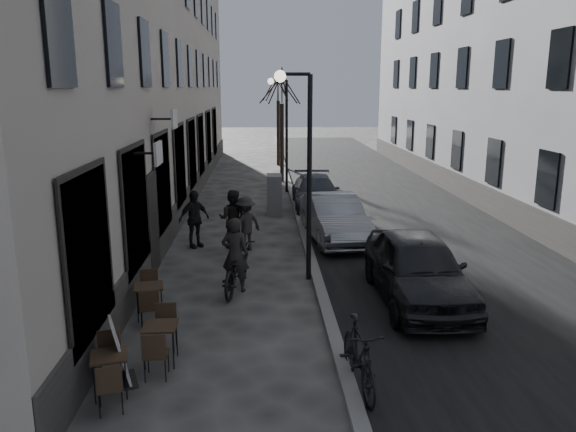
{
  "coord_description": "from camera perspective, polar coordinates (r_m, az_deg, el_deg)",
  "views": [
    {
      "loc": [
        -1.16,
        -7.34,
        4.71
      ],
      "look_at": [
        -0.55,
        5.27,
        1.8
      ],
      "focal_mm": 35.0,
      "sensor_mm": 36.0,
      "label": 1
    }
  ],
  "objects": [
    {
      "name": "building_left",
      "position": [
        24.55,
        -15.06,
        20.27
      ],
      "size": [
        4.0,
        35.0,
        16.0
      ],
      "primitive_type": "cube",
      "color": "#A49A89",
      "rests_on": "ground"
    },
    {
      "name": "tree_far",
      "position": [
        34.36,
        -1.02,
        12.91
      ],
      "size": [
        2.4,
        2.4,
        5.7
      ],
      "color": "black",
      "rests_on": "ground"
    },
    {
      "name": "ground",
      "position": [
        8.8,
        5.56,
        -19.45
      ],
      "size": [
        120.0,
        120.0,
        0.0
      ],
      "primitive_type": "plane",
      "color": "#383633",
      "rests_on": "ground"
    },
    {
      "name": "streetlamp_near",
      "position": [
        13.47,
        1.47,
        6.37
      ],
      "size": [
        0.9,
        0.28,
        5.09
      ],
      "color": "black",
      "rests_on": "ground"
    },
    {
      "name": "utility_cabinet",
      "position": [
        21.12,
        -1.41,
        2.18
      ],
      "size": [
        0.55,
        1.0,
        1.5
      ],
      "primitive_type": "cube",
      "rotation": [
        0.0,
        0.0,
        -0.0
      ],
      "color": "slate",
      "rests_on": "ground"
    },
    {
      "name": "car_mid",
      "position": [
        17.6,
        4.73,
        -0.2
      ],
      "size": [
        1.93,
        4.43,
        1.42
      ],
      "primitive_type": "imported",
      "rotation": [
        0.0,
        0.0,
        0.1
      ],
      "color": "gray",
      "rests_on": "ground"
    },
    {
      "name": "sign_board",
      "position": [
        9.77,
        -16.56,
        -13.55
      ],
      "size": [
        0.55,
        0.69,
        1.07
      ],
      "rotation": [
        0.0,
        0.0,
        0.34
      ],
      "color": "black",
      "rests_on": "ground"
    },
    {
      "name": "bicycle",
      "position": [
        13.29,
        -5.35,
        -5.35
      ],
      "size": [
        1.09,
        2.17,
        1.09
      ],
      "primitive_type": "imported",
      "rotation": [
        0.0,
        0.0,
        2.96
      ],
      "color": "black",
      "rests_on": "ground"
    },
    {
      "name": "building_right",
      "position": [
        26.32,
        22.47,
        19.24
      ],
      "size": [
        4.0,
        35.0,
        16.0
      ],
      "primitive_type": "cube",
      "color": "gray",
      "rests_on": "ground"
    },
    {
      "name": "road",
      "position": [
        24.34,
        9.18,
        1.67
      ],
      "size": [
        7.3,
        60.0,
        0.0
      ],
      "primitive_type": "cube",
      "color": "black",
      "rests_on": "ground"
    },
    {
      "name": "streetlamp_far",
      "position": [
        25.41,
        -0.53,
        9.49
      ],
      "size": [
        0.9,
        0.28,
        5.09
      ],
      "color": "black",
      "rests_on": "ground"
    },
    {
      "name": "pedestrian_mid",
      "position": [
        16.47,
        -4.35,
        -0.78
      ],
      "size": [
        1.18,
        1.1,
        1.6
      ],
      "primitive_type": "imported",
      "rotation": [
        0.0,
        0.0,
        3.8
      ],
      "color": "#2B2925",
      "rests_on": "ground"
    },
    {
      "name": "bistro_set_c",
      "position": [
        12.14,
        -13.89,
        -8.07
      ],
      "size": [
        0.67,
        1.45,
        0.83
      ],
      "rotation": [
        0.0,
        0.0,
        0.19
      ],
      "color": "black",
      "rests_on": "ground"
    },
    {
      "name": "pedestrian_near",
      "position": [
        16.75,
        -5.65,
        -0.29
      ],
      "size": [
        0.99,
        0.86,
        1.77
      ],
      "primitive_type": "imported",
      "rotation": [
        0.0,
        0.0,
        2.9
      ],
      "color": "black",
      "rests_on": "ground"
    },
    {
      "name": "tree_near",
      "position": [
        28.36,
        -0.63,
        12.9
      ],
      "size": [
        2.4,
        2.4,
        5.7
      ],
      "color": "black",
      "rests_on": "ground"
    },
    {
      "name": "car_far",
      "position": [
        22.3,
        2.85,
        2.44
      ],
      "size": [
        1.81,
        4.38,
        1.27
      ],
      "primitive_type": "imported",
      "rotation": [
        0.0,
        0.0,
        -0.01
      ],
      "color": "#383B42",
      "rests_on": "ground"
    },
    {
      "name": "bistro_set_a",
      "position": [
        9.46,
        -17.65,
        -14.72
      ],
      "size": [
        0.7,
        1.4,
        0.8
      ],
      "rotation": [
        0.0,
        0.0,
        0.25
      ],
      "color": "black",
      "rests_on": "ground"
    },
    {
      "name": "pedestrian_far",
      "position": [
        16.95,
        -9.52,
        -0.3
      ],
      "size": [
        1.06,
        0.96,
        1.73
      ],
      "primitive_type": "imported",
      "rotation": [
        0.0,
        0.0,
        0.66
      ],
      "color": "black",
      "rests_on": "ground"
    },
    {
      "name": "moped",
      "position": [
        9.2,
        7.21,
        -13.94
      ],
      "size": [
        0.7,
        1.92,
        1.13
      ],
      "primitive_type": "imported",
      "rotation": [
        0.0,
        0.0,
        0.09
      ],
      "color": "black",
      "rests_on": "ground"
    },
    {
      "name": "car_near",
      "position": [
        12.89,
        13.01,
        -5.15
      ],
      "size": [
        1.83,
        4.54,
        1.55
      ],
      "primitive_type": "imported",
      "rotation": [
        0.0,
        0.0,
        -0.0
      ],
      "color": "black",
      "rests_on": "ground"
    },
    {
      "name": "cyclist_rider",
      "position": [
        13.18,
        -5.38,
        -3.92
      ],
      "size": [
        0.72,
        0.54,
        1.78
      ],
      "primitive_type": "imported",
      "rotation": [
        0.0,
        0.0,
        2.96
      ],
      "color": "black",
      "rests_on": "ground"
    },
    {
      "name": "kerb",
      "position": [
        23.84,
        0.56,
        1.74
      ],
      "size": [
        0.25,
        60.0,
        0.12
      ],
      "primitive_type": "cube",
      "color": "slate",
      "rests_on": "ground"
    },
    {
      "name": "bistro_set_b",
      "position": [
        10.2,
        -12.8,
        -12.17
      ],
      "size": [
        0.59,
        1.42,
        0.84
      ],
      "rotation": [
        0.0,
        0.0,
        0.02
      ],
      "color": "black",
      "rests_on": "ground"
    }
  ]
}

